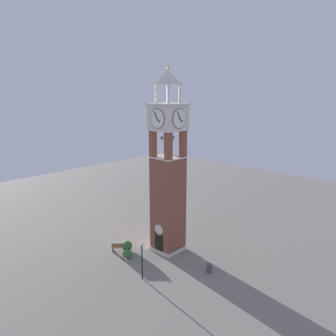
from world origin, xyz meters
TOP-DOWN VIEW (x-y plane):
  - ground at (0.00, 0.00)m, footprint 80.00×80.00m
  - clock_tower at (-0.00, -0.00)m, footprint 3.21×3.21m
  - park_bench at (-3.22, -3.78)m, footprint 1.44×1.45m
  - lamp_post at (2.23, -5.61)m, footprint 0.36×0.36m
  - trash_bin at (5.81, -0.71)m, footprint 0.52×0.52m
  - shrub_near_entry at (-2.87, -3.12)m, footprint 1.09×1.09m
  - shrub_left_of_tower at (-1.66, -4.07)m, footprint 0.97×0.97m

SIDE VIEW (x-z plane):
  - ground at x=0.00m, z-range 0.00..0.00m
  - shrub_left_of_tower at x=-1.66m, z-range 0.00..0.74m
  - trash_bin at x=5.81m, z-range 0.00..0.80m
  - park_bench at x=-3.22m, z-range 0.01..0.96m
  - shrub_near_entry at x=-2.87m, z-range 0.00..1.04m
  - lamp_post at x=2.23m, z-range 0.70..4.14m
  - clock_tower at x=0.00m, z-range -1.46..16.74m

